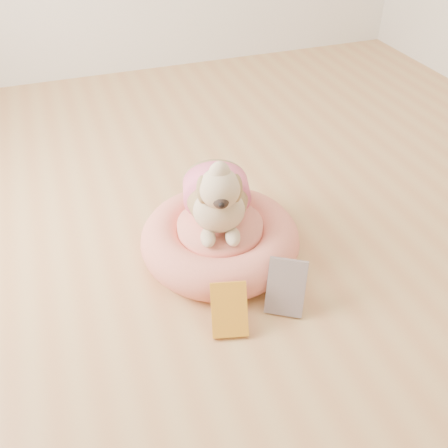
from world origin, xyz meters
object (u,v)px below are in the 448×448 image
object	(u,v)px
dog	(217,182)
book_yellow	(229,309)
pet_bed	(220,239)
book_white	(286,287)

from	to	relation	value
dog	book_yellow	distance (m)	0.51
dog	book_yellow	size ratio (longest dim) A/B	2.44
dog	book_yellow	world-z (taller)	dog
pet_bed	book_white	distance (m)	0.39
dog	book_white	xyz separation A→B (m)	(0.13, -0.41, -0.25)
book_yellow	book_white	bearing A→B (deg)	18.38
dog	book_white	size ratio (longest dim) A/B	2.20
book_white	book_yellow	bearing A→B (deg)	-144.30
dog	book_white	distance (m)	0.49
pet_bed	book_white	bearing A→B (deg)	-70.34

